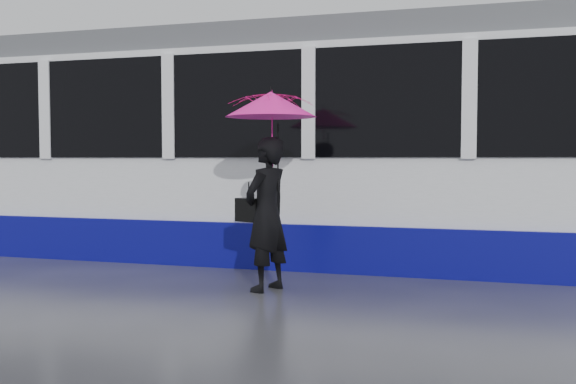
% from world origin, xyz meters
% --- Properties ---
extents(ground, '(90.00, 90.00, 0.00)m').
position_xyz_m(ground, '(0.00, 0.00, 0.00)').
color(ground, '#2C2C31').
rests_on(ground, ground).
extents(rails, '(34.00, 1.51, 0.02)m').
position_xyz_m(rails, '(0.00, 2.50, 0.01)').
color(rails, '#3F3D38').
rests_on(rails, ground).
extents(tram, '(26.00, 2.56, 3.35)m').
position_xyz_m(tram, '(-1.34, 2.50, 1.64)').
color(tram, white).
rests_on(tram, ground).
extents(woman, '(0.61, 0.73, 1.72)m').
position_xyz_m(woman, '(0.01, -0.01, 0.86)').
color(woman, black).
rests_on(woman, ground).
extents(umbrella, '(1.30, 1.30, 1.16)m').
position_xyz_m(umbrella, '(0.06, -0.01, 1.89)').
color(umbrella, '#E21390').
rests_on(umbrella, ground).
extents(handbag, '(0.33, 0.23, 0.45)m').
position_xyz_m(handbag, '(-0.21, 0.01, 0.90)').
color(handbag, black).
rests_on(handbag, ground).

